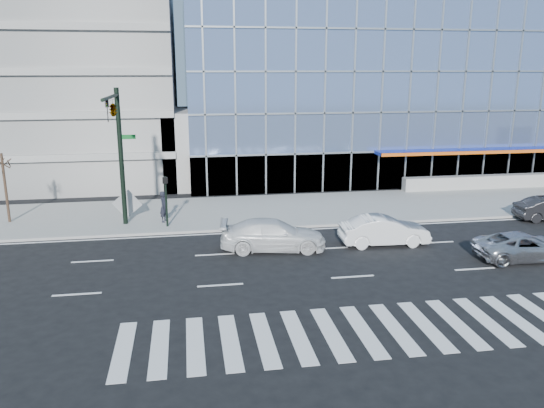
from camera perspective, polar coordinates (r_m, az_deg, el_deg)
The scene contains 13 objects.
ground at distance 28.14m, azimuth 6.17°, elevation -4.76°, with size 160.00×160.00×0.00m, color black.
sidewalk at distance 35.55m, azimuth 2.78°, elevation -0.51°, with size 120.00×8.00×0.15m, color gray.
theatre_building at distance 55.84m, azimuth 13.38°, elevation 12.22°, with size 42.00×26.00×15.00m, color #748FC2.
parking_garage at distance 53.17m, azimuth -23.93°, elevation 14.02°, with size 24.00×24.00×20.00m, color gray.
ramp_block at distance 44.05m, azimuth -7.63°, elevation 6.14°, with size 6.00×8.00×6.00m, color gray.
traffic_signal at distance 30.55m, azimuth -16.47°, elevation 8.11°, with size 1.14×5.74×8.00m.
ped_signal_post at distance 31.37m, azimuth -11.35°, elevation 1.10°, with size 0.30×0.33×3.00m.
street_tree_near at distance 35.22m, azimuth -27.02°, elevation 3.96°, with size 1.10×1.10×4.23m.
silver_suv at distance 29.00m, azimuth 25.51°, elevation -4.14°, with size 2.23×4.83×1.34m, color silver.
white_suv at distance 27.57m, azimuth 0.11°, elevation -3.35°, with size 2.22×5.46×1.59m, color silver.
white_sedan at distance 28.98m, azimuth 11.96°, elevation -2.81°, with size 1.65×4.72×1.56m, color white.
pedestrian at distance 32.68m, azimuth -11.55°, elevation -0.27°, with size 0.69×0.45×1.89m, color black.
tilted_panel at distance 33.96m, azimuth -15.31°, elevation 0.00°, with size 1.30×0.06×1.30m, color #9E9E9E.
Camera 1 is at (-7.25, -25.61, 9.14)m, focal length 35.00 mm.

